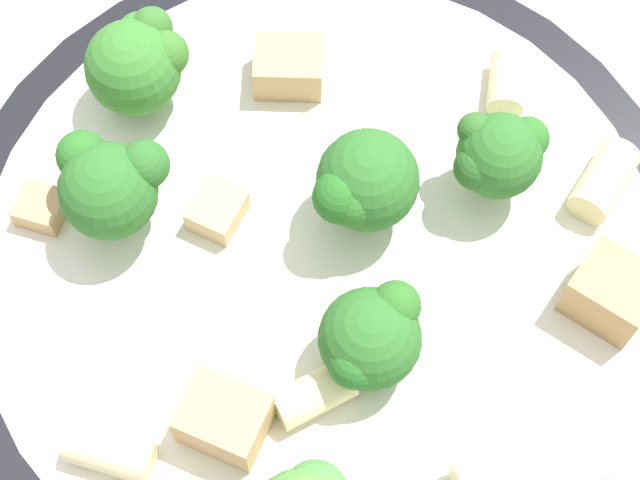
{
  "coord_description": "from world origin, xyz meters",
  "views": [
    {
      "loc": [
        -0.02,
        0.16,
        0.39
      ],
      "look_at": [
        0.0,
        0.0,
        0.04
      ],
      "focal_mm": 60.0,
      "sensor_mm": 36.0,
      "label": 1
    }
  ],
  "objects_px": {
    "broccoli_floret_4": "(110,178)",
    "broccoli_floret_2": "(370,339)",
    "rigatoni_3": "(314,394)",
    "chicken_chunk_1": "(40,213)",
    "pasta_bowl": "(320,266)",
    "chicken_chunk_0": "(611,292)",
    "rigatoni_0": "(110,452)",
    "rigatoni_2": "(604,181)",
    "broccoli_floret_3": "(363,185)",
    "rigatoni_1": "(491,479)",
    "rigatoni_4": "(507,83)",
    "chicken_chunk_3": "(288,67)",
    "broccoli_floret_0": "(498,155)",
    "chicken_chunk_4": "(224,419)",
    "chicken_chunk_2": "(217,211)",
    "broccoli_floret_1": "(138,61)"
  },
  "relations": [
    {
      "from": "broccoli_floret_3",
      "to": "rigatoni_1",
      "type": "xyz_separation_m",
      "value": [
        -0.05,
        0.09,
        -0.02
      ]
    },
    {
      "from": "broccoli_floret_3",
      "to": "chicken_chunk_4",
      "type": "relative_size",
      "value": 1.61
    },
    {
      "from": "broccoli_floret_2",
      "to": "rigatoni_0",
      "type": "bearing_deg",
      "value": 30.34
    },
    {
      "from": "chicken_chunk_0",
      "to": "rigatoni_0",
      "type": "bearing_deg",
      "value": 26.47
    },
    {
      "from": "rigatoni_3",
      "to": "chicken_chunk_1",
      "type": "height_order",
      "value": "rigatoni_3"
    },
    {
      "from": "rigatoni_3",
      "to": "rigatoni_2",
      "type": "bearing_deg",
      "value": -134.16
    },
    {
      "from": "rigatoni_3",
      "to": "chicken_chunk_3",
      "type": "distance_m",
      "value": 0.13
    },
    {
      "from": "rigatoni_1",
      "to": "broccoli_floret_0",
      "type": "bearing_deg",
      "value": -85.25
    },
    {
      "from": "broccoli_floret_0",
      "to": "chicken_chunk_1",
      "type": "xyz_separation_m",
      "value": [
        0.16,
        0.04,
        -0.02
      ]
    },
    {
      "from": "pasta_bowl",
      "to": "broccoli_floret_4",
      "type": "xyz_separation_m",
      "value": [
        0.07,
        -0.0,
        0.04
      ]
    },
    {
      "from": "broccoli_floret_1",
      "to": "rigatoni_3",
      "type": "relative_size",
      "value": 1.51
    },
    {
      "from": "rigatoni_2",
      "to": "rigatoni_0",
      "type": "bearing_deg",
      "value": 38.71
    },
    {
      "from": "broccoli_floret_1",
      "to": "rigatoni_0",
      "type": "height_order",
      "value": "broccoli_floret_1"
    },
    {
      "from": "broccoli_floret_1",
      "to": "rigatoni_3",
      "type": "bearing_deg",
      "value": 126.71
    },
    {
      "from": "pasta_bowl",
      "to": "broccoli_floret_0",
      "type": "xyz_separation_m",
      "value": [
        -0.06,
        -0.04,
        0.04
      ]
    },
    {
      "from": "broccoli_floret_4",
      "to": "chicken_chunk_1",
      "type": "bearing_deg",
      "value": 13.85
    },
    {
      "from": "broccoli_floret_0",
      "to": "chicken_chunk_0",
      "type": "bearing_deg",
      "value": 137.68
    },
    {
      "from": "broccoli_floret_4",
      "to": "broccoli_floret_2",
      "type": "bearing_deg",
      "value": 156.06
    },
    {
      "from": "rigatoni_0",
      "to": "rigatoni_4",
      "type": "height_order",
      "value": "same"
    },
    {
      "from": "pasta_bowl",
      "to": "broccoli_floret_3",
      "type": "relative_size",
      "value": 6.27
    },
    {
      "from": "broccoli_floret_4",
      "to": "chicken_chunk_0",
      "type": "distance_m",
      "value": 0.18
    },
    {
      "from": "rigatoni_1",
      "to": "rigatoni_0",
      "type": "bearing_deg",
      "value": 4.31
    },
    {
      "from": "pasta_bowl",
      "to": "rigatoni_2",
      "type": "xyz_separation_m",
      "value": [
        -0.1,
        -0.04,
        0.02
      ]
    },
    {
      "from": "pasta_bowl",
      "to": "broccoli_floret_3",
      "type": "height_order",
      "value": "broccoli_floret_3"
    },
    {
      "from": "broccoli_floret_2",
      "to": "broccoli_floret_3",
      "type": "xyz_separation_m",
      "value": [
        0.01,
        -0.05,
        0.0
      ]
    },
    {
      "from": "rigatoni_2",
      "to": "chicken_chunk_4",
      "type": "height_order",
      "value": "chicken_chunk_4"
    },
    {
      "from": "chicken_chunk_0",
      "to": "chicken_chunk_2",
      "type": "distance_m",
      "value": 0.14
    },
    {
      "from": "broccoli_floret_4",
      "to": "chicken_chunk_0",
      "type": "bearing_deg",
      "value": 176.75
    },
    {
      "from": "broccoli_floret_4",
      "to": "rigatoni_0",
      "type": "bearing_deg",
      "value": 101.17
    },
    {
      "from": "rigatoni_4",
      "to": "chicken_chunk_3",
      "type": "distance_m",
      "value": 0.08
    },
    {
      "from": "broccoli_floret_4",
      "to": "chicken_chunk_2",
      "type": "height_order",
      "value": "broccoli_floret_4"
    },
    {
      "from": "pasta_bowl",
      "to": "broccoli_floret_0",
      "type": "height_order",
      "value": "broccoli_floret_0"
    },
    {
      "from": "rigatoni_1",
      "to": "chicken_chunk_1",
      "type": "height_order",
      "value": "rigatoni_1"
    },
    {
      "from": "broccoli_floret_1",
      "to": "chicken_chunk_4",
      "type": "relative_size",
      "value": 1.49
    },
    {
      "from": "rigatoni_0",
      "to": "rigatoni_4",
      "type": "distance_m",
      "value": 0.2
    },
    {
      "from": "broccoli_floret_2",
      "to": "broccoli_floret_3",
      "type": "bearing_deg",
      "value": -79.7
    },
    {
      "from": "rigatoni_4",
      "to": "chicken_chunk_3",
      "type": "height_order",
      "value": "chicken_chunk_3"
    },
    {
      "from": "broccoli_floret_1",
      "to": "broccoli_floret_2",
      "type": "xyz_separation_m",
      "value": [
        -0.1,
        0.09,
        -0.0
      ]
    },
    {
      "from": "broccoli_floret_1",
      "to": "rigatoni_4",
      "type": "relative_size",
      "value": 1.72
    },
    {
      "from": "rigatoni_0",
      "to": "rigatoni_2",
      "type": "height_order",
      "value": "rigatoni_2"
    },
    {
      "from": "chicken_chunk_2",
      "to": "chicken_chunk_3",
      "type": "distance_m",
      "value": 0.07
    },
    {
      "from": "rigatoni_3",
      "to": "chicken_chunk_4",
      "type": "relative_size",
      "value": 0.99
    },
    {
      "from": "pasta_bowl",
      "to": "chicken_chunk_0",
      "type": "bearing_deg",
      "value": 177.04
    },
    {
      "from": "pasta_bowl",
      "to": "chicken_chunk_1",
      "type": "xyz_separation_m",
      "value": [
        0.1,
        0.0,
        0.02
      ]
    },
    {
      "from": "chicken_chunk_3",
      "to": "chicken_chunk_4",
      "type": "xyz_separation_m",
      "value": [
        -0.0,
        0.14,
        0.0
      ]
    },
    {
      "from": "pasta_bowl",
      "to": "chicken_chunk_1",
      "type": "bearing_deg",
      "value": 1.29
    },
    {
      "from": "broccoli_floret_4",
      "to": "rigatoni_0",
      "type": "xyz_separation_m",
      "value": [
        -0.02,
        0.09,
        -0.02
      ]
    },
    {
      "from": "pasta_bowl",
      "to": "rigatoni_0",
      "type": "xyz_separation_m",
      "value": [
        0.06,
        0.09,
        0.02
      ]
    },
    {
      "from": "rigatoni_3",
      "to": "rigatoni_4",
      "type": "xyz_separation_m",
      "value": [
        -0.06,
        -0.13,
        0.0
      ]
    },
    {
      "from": "rigatoni_3",
      "to": "chicken_chunk_3",
      "type": "relative_size",
      "value": 1.03
    }
  ]
}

